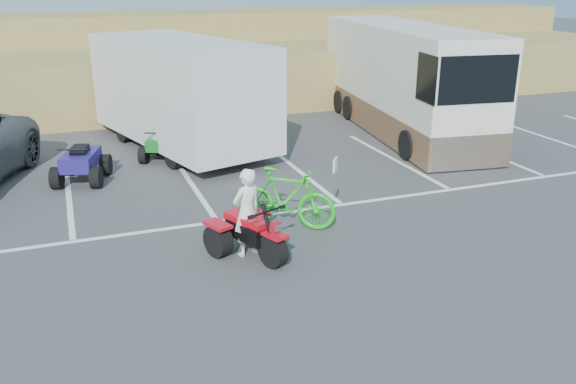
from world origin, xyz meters
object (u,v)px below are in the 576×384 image
object	(u,v)px
red_trike_atv	(253,256)
rv_motorhome	(402,86)
rider	(247,212)
cargo_trailer	(180,91)
quad_atv_green	(163,159)
quad_atv_blue	(83,181)
green_dirt_bike	(286,198)

from	to	relation	value
red_trike_atv	rv_motorhome	xyz separation A→B (m)	(6.96, 7.03, 1.36)
rider	cargo_trailer	distance (m)	7.26
rv_motorhome	quad_atv_green	size ratio (longest dim) A/B	6.92
quad_atv_blue	cargo_trailer	bearing A→B (deg)	54.26
rider	quad_atv_blue	world-z (taller)	rider
rider	rv_motorhome	world-z (taller)	rv_motorhome
rider	quad_atv_blue	size ratio (longest dim) A/B	1.06
rider	green_dirt_bike	world-z (taller)	rider
red_trike_atv	quad_atv_blue	distance (m)	5.83
quad_atv_blue	green_dirt_bike	bearing A→B (deg)	-32.80
red_trike_atv	green_dirt_bike	xyz separation A→B (m)	(0.98, 1.04, 0.59)
rv_motorhome	cargo_trailer	bearing A→B (deg)	-175.45
quad_atv_green	rv_motorhome	bearing A→B (deg)	29.00
quad_atv_blue	rider	bearing A→B (deg)	-46.81
red_trike_atv	green_dirt_bike	world-z (taller)	green_dirt_bike
red_trike_atv	green_dirt_bike	size ratio (longest dim) A/B	0.77
green_dirt_bike	cargo_trailer	size ratio (longest dim) A/B	0.29
green_dirt_bike	quad_atv_green	size ratio (longest dim) A/B	1.52
cargo_trailer	quad_atv_green	world-z (taller)	cargo_trailer
red_trike_atv	rider	world-z (taller)	rider
red_trike_atv	quad_atv_blue	bearing A→B (deg)	93.80
rv_motorhome	red_trike_atv	bearing A→B (deg)	-127.42
green_dirt_bike	rv_motorhome	size ratio (longest dim) A/B	0.22
quad_atv_green	quad_atv_blue	bearing A→B (deg)	-125.79
cargo_trailer	quad_atv_blue	bearing A→B (deg)	-159.16
green_dirt_bike	red_trike_atv	bearing A→B (deg)	173.20
green_dirt_bike	rv_motorhome	xyz separation A→B (m)	(5.98, 5.98, 0.77)
cargo_trailer	green_dirt_bike	bearing A→B (deg)	-99.56
cargo_trailer	rv_motorhome	size ratio (longest dim) A/B	0.76
red_trike_atv	cargo_trailer	distance (m)	7.53
green_dirt_bike	rider	bearing A→B (deg)	167.52
rv_motorhome	quad_atv_blue	world-z (taller)	rv_motorhome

